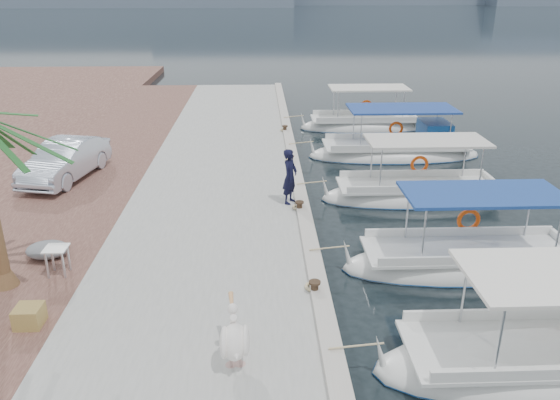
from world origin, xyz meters
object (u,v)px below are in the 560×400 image
object	(u,v)px
fishing_caique_b	(467,264)
fishing_caique_d	(397,153)
pelican	(235,339)
fisherman	(290,176)
fishing_caique_e	(364,126)
parked_car	(65,160)
fishing_caique_c	(417,196)
fishing_caique_a	(553,365)

from	to	relation	value
fishing_caique_b	fishing_caique_d	size ratio (longest dim) A/B	0.89
fishing_caique_d	fishing_caique_b	bearing A→B (deg)	-92.88
pelican	fisherman	world-z (taller)	fisherman
fishing_caique_e	parked_car	distance (m)	15.68
fishing_caique_c	fishing_caique_e	xyz separation A→B (m)	(-0.05, 10.35, -0.00)
fisherman	fishing_caique_a	bearing A→B (deg)	-121.57
pelican	fishing_caique_b	bearing A→B (deg)	36.00
fishing_caique_e	parked_car	xyz separation A→B (m)	(-12.78, -9.02, 1.09)
fishing_caique_c	parked_car	distance (m)	12.94
fishing_caique_d	fisherman	xyz separation A→B (m)	(-5.19, -6.60, 1.23)
pelican	fisherman	bearing A→B (deg)	79.76
fishing_caique_d	parked_car	size ratio (longest dim) A/B	1.78
fishing_caique_b	parked_car	bearing A→B (deg)	153.12
fishing_caique_a	fisherman	bearing A→B (deg)	121.26
pelican	parked_car	distance (m)	12.83
fishing_caique_e	fisherman	world-z (taller)	fisherman
fisherman	parked_car	xyz separation A→B (m)	(-8.15, 2.72, -0.20)
fishing_caique_b	pelican	xyz separation A→B (m)	(-6.16, -4.47, 0.95)
fishing_caique_d	fisherman	size ratio (longest dim) A/B	4.23
fishing_caique_b	fishing_caique_e	xyz separation A→B (m)	(-0.04, 15.51, -0.00)
fishing_caique_e	fisherman	bearing A→B (deg)	-111.51
fishing_caique_b	parked_car	world-z (taller)	fishing_caique_b
fishing_caique_a	fishing_caique_d	distance (m)	14.63
fishing_caique_e	fishing_caique_c	bearing A→B (deg)	-89.71
fishing_caique_c	parked_car	world-z (taller)	fishing_caique_c
fishing_caique_d	pelican	distance (m)	16.31
parked_car	fisherman	bearing A→B (deg)	-6.47
fisherman	fishing_caique_b	bearing A→B (deg)	-101.86
fishing_caique_c	pelican	size ratio (longest dim) A/B	4.78
fishing_caique_c	pelican	distance (m)	11.48
fishing_caique_e	pelican	world-z (taller)	fishing_caique_e
fishing_caique_e	parked_car	bearing A→B (deg)	-144.79
parked_car	fishing_caique_d	bearing A→B (deg)	28.17
fishing_caique_a	fishing_caique_e	size ratio (longest dim) A/B	1.07
pelican	fishing_caique_d	bearing A→B (deg)	65.79
fishing_caique_b	fishing_caique_e	bearing A→B (deg)	90.15
fishing_caique_a	fishing_caique_e	xyz separation A→B (m)	(-0.25, 19.76, 0.00)
fishing_caique_d	pelican	xyz separation A→B (m)	(-6.68, -14.85, 0.89)
fishing_caique_e	pelican	distance (m)	20.92
fishing_caique_b	fishing_caique_c	xyz separation A→B (m)	(0.01, 5.16, 0.00)
fishing_caique_e	fisherman	xyz separation A→B (m)	(-4.62, -11.73, 1.29)
fishing_caique_a	fisherman	world-z (taller)	fisherman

